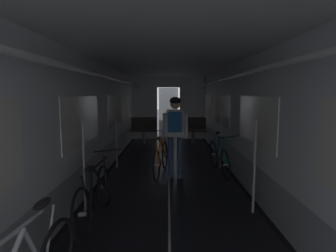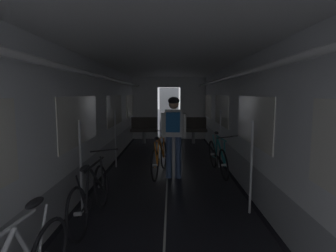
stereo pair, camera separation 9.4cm
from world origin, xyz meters
name	(u,v)px [view 2 (the right image)]	position (x,y,z in m)	size (l,w,h in m)	color
train_car_shell	(167,99)	(0.00, 3.60, 1.70)	(3.14, 12.34, 2.57)	black
bench_seat_far_left	(144,128)	(-0.90, 8.07, 0.57)	(0.98, 0.51, 0.95)	gray
bench_seat_far_right	(193,128)	(0.90, 8.07, 0.57)	(0.98, 0.51, 0.95)	gray
bicycle_teal	(218,157)	(1.14, 4.18, 0.38)	(0.44, 1.69, 0.95)	black
bicycle_black	(91,195)	(-1.04, 1.80, 0.38)	(0.44, 1.69, 0.95)	black
person_cyclist_aisle	(174,128)	(0.13, 3.83, 1.07)	(0.54, 0.41, 1.73)	#384C75
bicycle_orange_in_aisle	(160,158)	(-0.17, 4.09, 0.38)	(0.47, 1.68, 0.94)	black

